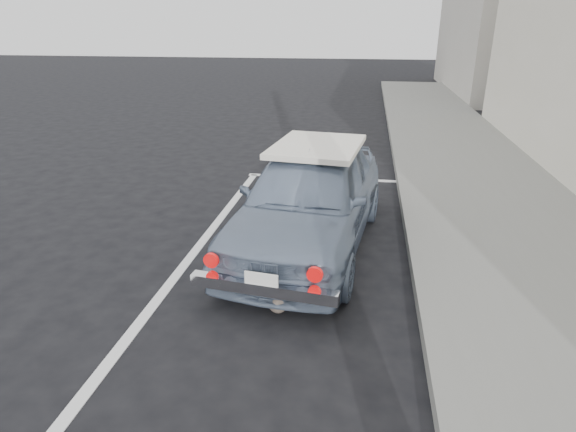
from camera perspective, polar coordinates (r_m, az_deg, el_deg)
name	(u,v)px	position (r m, az deg, el deg)	size (l,w,h in m)	color
sidewalk	(569,324)	(5.39, 30.37, -11.02)	(2.80, 40.00, 0.15)	slate
pline_front	(326,178)	(9.17, 4.57, 4.49)	(3.00, 0.12, 0.01)	silver
pline_side	(193,254)	(6.25, -11.22, -4.45)	(0.12, 7.00, 0.01)	silver
retro_coupe	(310,197)	(6.17, 2.58, 2.24)	(1.99, 4.00, 1.31)	gray
cat	(278,300)	(4.95, -1.20, -9.93)	(0.29, 0.50, 0.27)	#695A50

